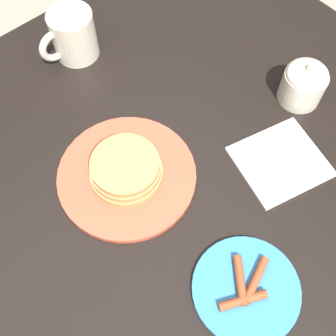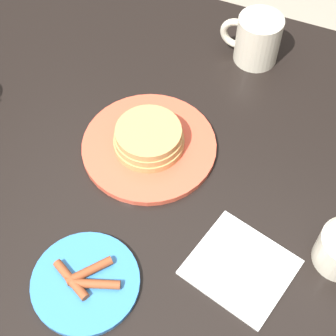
# 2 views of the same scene
# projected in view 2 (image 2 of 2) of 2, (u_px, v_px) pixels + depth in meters

# --- Properties ---
(ground_plane) EXTENTS (8.00, 8.00, 0.00)m
(ground_plane) POSITION_uv_depth(u_px,v_px,m) (141.00, 299.00, 1.54)
(ground_plane) COLOR gray
(dining_table) EXTENTS (1.31, 0.98, 0.73)m
(dining_table) POSITION_uv_depth(u_px,v_px,m) (127.00, 190.00, 1.03)
(dining_table) COLOR black
(dining_table) RESTS_ON ground_plane
(pancake_plate) EXTENTS (0.25, 0.25, 0.05)m
(pancake_plate) POSITION_uv_depth(u_px,v_px,m) (149.00, 142.00, 0.93)
(pancake_plate) COLOR #DB5138
(pancake_plate) RESTS_ON dining_table
(side_plate_bacon) EXTENTS (0.17, 0.17, 0.02)m
(side_plate_bacon) POSITION_uv_depth(u_px,v_px,m) (85.00, 282.00, 0.79)
(side_plate_bacon) COLOR #337AC6
(side_plate_bacon) RESTS_ON dining_table
(coffee_mug) EXTENTS (0.13, 0.09, 0.10)m
(coffee_mug) POSITION_uv_depth(u_px,v_px,m) (256.00, 39.00, 1.04)
(coffee_mug) COLOR beige
(coffee_mug) RESTS_ON dining_table
(napkin) EXTENTS (0.18, 0.17, 0.01)m
(napkin) POSITION_uv_depth(u_px,v_px,m) (240.00, 267.00, 0.81)
(napkin) COLOR white
(napkin) RESTS_ON dining_table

